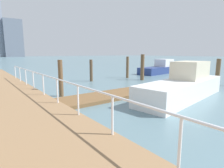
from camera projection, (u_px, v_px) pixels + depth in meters
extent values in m
plane|color=slate|center=(49.00, 79.00, 18.34)|extent=(300.00, 300.00, 0.00)
cube|color=brown|center=(135.00, 91.00, 11.88)|extent=(11.67, 2.00, 0.18)
cylinder|color=white|center=(180.00, 145.00, 3.20)|extent=(0.06, 0.06, 1.05)
cylinder|color=white|center=(112.00, 115.00, 4.74)|extent=(0.06, 0.06, 1.05)
cylinder|color=white|center=(78.00, 100.00, 6.28)|extent=(0.06, 0.06, 1.05)
cylinder|color=white|center=(57.00, 91.00, 7.83)|extent=(0.06, 0.06, 1.05)
cylinder|color=white|center=(43.00, 85.00, 9.37)|extent=(0.06, 0.06, 1.05)
cylinder|color=white|center=(33.00, 80.00, 10.91)|extent=(0.06, 0.06, 1.05)
cylinder|color=white|center=(26.00, 77.00, 12.45)|extent=(0.06, 0.06, 1.05)
cylinder|color=white|center=(20.00, 74.00, 13.99)|extent=(0.06, 0.06, 1.05)
cylinder|color=white|center=(15.00, 72.00, 15.54)|extent=(0.06, 0.06, 1.05)
cylinder|color=white|center=(78.00, 85.00, 6.20)|extent=(0.06, 23.53, 0.06)
cylinder|color=brown|center=(142.00, 67.00, 17.22)|extent=(0.35, 0.35, 2.43)
cylinder|color=brown|center=(61.00, 78.00, 10.65)|extent=(0.26, 0.26, 2.15)
cylinder|color=brown|center=(218.00, 73.00, 14.01)|extent=(0.32, 0.32, 2.12)
cylinder|color=brown|center=(127.00, 67.00, 18.70)|extent=(0.27, 0.27, 2.20)
cylinder|color=brown|center=(91.00, 70.00, 16.52)|extent=(0.27, 0.27, 1.96)
cube|color=navy|center=(160.00, 70.00, 23.38)|extent=(7.17, 2.85, 0.82)
cube|color=white|center=(164.00, 63.00, 23.84)|extent=(2.29, 1.87, 0.94)
cube|color=white|center=(183.00, 89.00, 10.25)|extent=(7.41, 2.88, 1.04)
cube|color=beige|center=(190.00, 70.00, 10.67)|extent=(2.37, 1.79, 1.02)
cube|color=slate|center=(13.00, 38.00, 131.36)|extent=(12.42, 10.35, 26.32)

